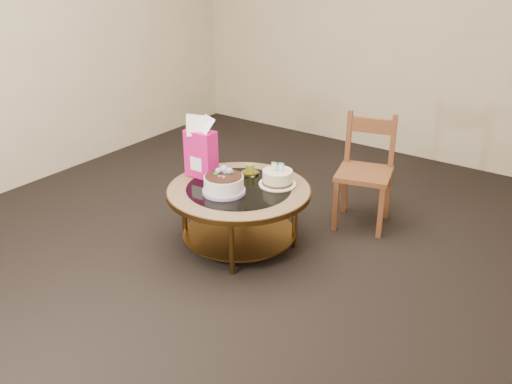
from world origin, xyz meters
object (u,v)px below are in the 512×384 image
Objects in this scene: decorated_cake at (224,185)px; gift_bag at (201,147)px; cream_cake at (278,178)px; dining_chair at (365,171)px; coffee_table at (239,198)px.

decorated_cake is 0.38m from gift_bag.
cream_cake is at bearing 18.15° from gift_bag.
gift_bag is at bearing -152.85° from dining_chair.
decorated_cake reaches higher than cream_cake.
cream_cake is (0.19, 0.20, 0.13)m from coffee_table.
dining_chair is at bearing 56.41° from coffee_table.
dining_chair reaches higher than cream_cake.
coffee_table is at bearing 75.25° from decorated_cake.
decorated_cake is at bearing -136.87° from dining_chair.
dining_chair is at bearing 41.81° from gift_bag.
cream_cake is 0.75m from dining_chair.
gift_bag is (-0.35, 0.01, 0.30)m from coffee_table.
gift_bag reaches higher than cream_cake.
coffee_table is at bearing -2.82° from gift_bag.
cream_cake reaches higher than coffee_table.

